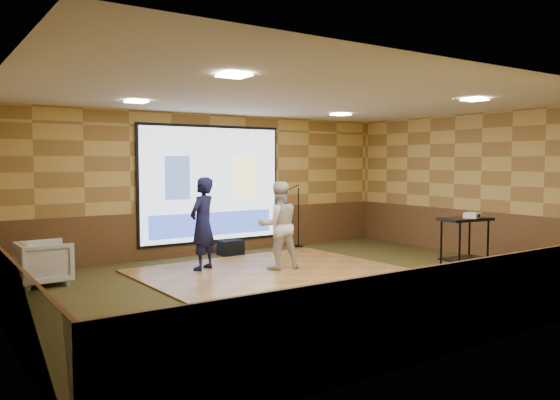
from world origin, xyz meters
TOP-DOWN VIEW (x-y plane):
  - ground at (0.00, 0.00)m, footprint 9.00×9.00m
  - room_shell at (0.00, 0.00)m, footprint 9.04×7.04m
  - wainscot_back at (0.00, 3.48)m, footprint 9.00×0.04m
  - wainscot_front at (0.00, -3.48)m, footprint 9.00×0.04m
  - wainscot_left at (-4.48, 0.00)m, footprint 0.04×7.00m
  - wainscot_right at (4.48, 0.00)m, footprint 0.04×7.00m
  - projector_screen at (0.00, 3.44)m, footprint 3.32×0.06m
  - downlight_nw at (-2.20, 1.80)m, footprint 0.32×0.32m
  - downlight_ne at (2.20, 1.80)m, footprint 0.32×0.32m
  - downlight_sw at (-2.20, -1.50)m, footprint 0.32×0.32m
  - downlight_se at (2.20, -1.50)m, footprint 0.32×0.32m
  - dance_floor at (-0.07, 1.05)m, footprint 4.54×3.52m
  - player_left at (-1.01, 1.82)m, footprint 0.73×0.66m
  - player_right at (0.17, 1.11)m, footprint 0.90×0.78m
  - av_table at (2.83, -0.90)m, footprint 0.94×0.49m
  - projector at (2.91, -0.99)m, footprint 0.33×0.30m
  - mic_stand at (2.08, 3.22)m, footprint 0.58×0.24m
  - banquet_chair at (-3.62, 2.25)m, footprint 0.81×0.79m
  - duffel_bag at (0.25, 3.07)m, footprint 0.51×0.35m

SIDE VIEW (x-z plane):
  - ground at x=0.00m, z-range 0.00..0.00m
  - dance_floor at x=-0.07m, z-range 0.00..0.03m
  - duffel_bag at x=0.25m, z-range 0.00..0.31m
  - banquet_chair at x=-3.62m, z-range 0.00..0.72m
  - wainscot_back at x=0.00m, z-range 0.00..0.95m
  - wainscot_front at x=0.00m, z-range 0.00..0.95m
  - wainscot_left at x=-4.48m, z-range 0.00..0.95m
  - wainscot_right at x=4.48m, z-range 0.00..0.95m
  - mic_stand at x=2.08m, z-range -0.25..1.23m
  - av_table at x=2.83m, z-range 0.20..1.18m
  - player_right at x=0.17m, z-range 0.03..1.62m
  - player_left at x=-1.01m, z-range 0.03..1.70m
  - projector at x=2.91m, z-range 0.98..1.08m
  - projector_screen at x=0.00m, z-range 0.21..2.73m
  - room_shell at x=0.00m, z-range 0.58..3.60m
  - downlight_nw at x=-2.20m, z-range 2.96..2.98m
  - downlight_ne at x=2.20m, z-range 2.96..2.98m
  - downlight_sw at x=-2.20m, z-range 2.96..2.98m
  - downlight_se at x=2.20m, z-range 2.96..2.98m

